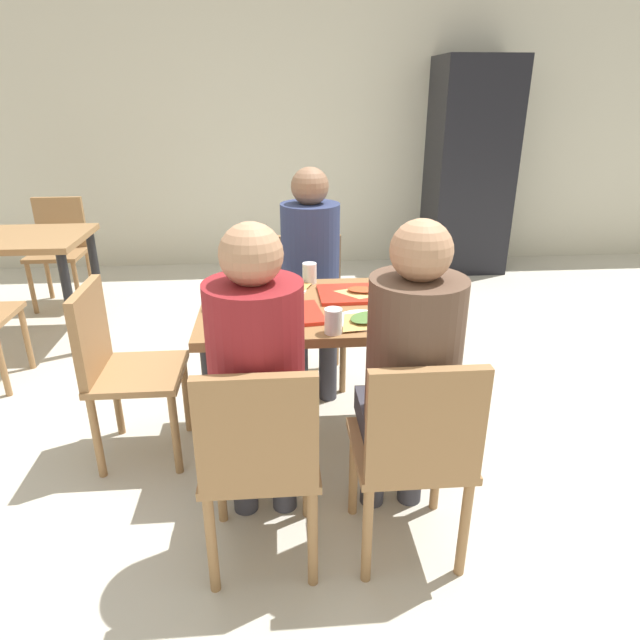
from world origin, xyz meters
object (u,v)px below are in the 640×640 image
Objects in this scene: person_in_brown_jacket at (410,364)px; foil_bundle at (217,299)px; person_in_red at (257,370)px; tray_red_near at (279,315)px; paper_plate_near_edge at (362,320)px; pizza_slice_c at (287,286)px; paper_plate_center at (283,290)px; pizza_slice_d at (366,319)px; plastic_cup_b at (333,321)px; drink_fridge at (469,168)px; chair_left_end at (118,361)px; soda_can at (419,288)px; chair_near_right at (415,448)px; person_far_side at (311,264)px; chair_far_side at (310,298)px; tray_red_far at (358,294)px; condiment_bottle at (243,276)px; plastic_cup_c at (224,293)px; pizza_slice_b at (361,291)px; main_table at (320,327)px; background_chair_far at (60,244)px; chair_near_left at (259,456)px; background_table at (17,254)px; plastic_cup_a at (310,273)px; pizza_slice_a at (272,311)px.

person_in_brown_jacket is 0.93m from foil_bundle.
tray_red_near is at bearing 80.67° from person_in_red.
pizza_slice_c reaches higher than paper_plate_near_edge.
foil_bundle is at bearing -142.97° from paper_plate_center.
pizza_slice_d is 0.17m from plastic_cup_b.
drink_fridge is (1.59, 3.16, 0.17)m from plastic_cup_b.
chair_left_end reaches higher than tray_red_near.
person_in_red is at bearing -134.12° from plastic_cup_b.
foil_bundle is at bearing -125.79° from drink_fridge.
chair_near_right is at bearing -103.52° from soda_can.
person_far_side is at bearing 127.18° from soda_can.
chair_far_side is at bearing 121.52° from soda_can.
tray_red_far is 2.95× the size of soda_can.
chair_left_end is 5.23× the size of condiment_bottle.
plastic_cup_c is at bearing -121.28° from chair_far_side.
plastic_cup_b is at bearing -113.02° from pizza_slice_b.
chair_near_right reaches higher than tray_red_far.
drink_fridge is at bearing 56.25° from pizza_slice_c.
main_table is at bearing 2.33° from foil_bundle.
background_chair_far is at bearing 128.52° from condiment_bottle.
chair_left_end reaches higher than pizza_slice_b.
chair_near_right is (0.53, 0.00, 0.00)m from chair_near_left.
paper_plate_center is at bearing 28.96° from plastic_cup_c.
pizza_slice_d is at bearing -11.46° from chair_left_end.
pizza_slice_d is 0.67m from condiment_bottle.
drink_fridge is at bearing 22.02° from background_table.
condiment_bottle is (-0.53, 0.09, 0.07)m from tray_red_far.
person_in_brown_jacket reaches higher than chair_near_left.
soda_can is at bearing -52.82° from person_far_side.
main_table is at bearing 70.61° from chair_near_left.
plastic_cup_a is 3.03m from drink_fridge.
foil_bundle reaches higher than pizza_slice_a.
foil_bundle reaches higher than paper_plate_near_edge.
soda_can is at bearing 12.01° from pizza_slice_a.
plastic_cup_b is 1.00× the size of foil_bundle.
tray_red_near is at bearing -147.29° from tray_red_far.
plastic_cup_c is 0.87m from soda_can.
background_table is at bearing 143.15° from main_table.
background_chair_far reaches higher than background_table.
pizza_slice_a is at bearing -40.25° from plastic_cup_c.
plastic_cup_a is (-0.23, 0.21, 0.03)m from pizza_slice_b.
plastic_cup_c is 0.08m from foil_bundle.
plastic_cup_b is at bearing -85.14° from plastic_cup_a.
drink_fridge is (1.44, 2.74, 0.21)m from tray_red_far.
plastic_cup_b is at bearing -140.31° from paper_plate_near_edge.
tray_red_near is 1.27× the size of pizza_slice_c.
pizza_slice_b reaches higher than tray_red_near.
tray_red_far is 0.33m from pizza_slice_d.
tray_red_far is at bearing -9.81° from condiment_bottle.
chair_near_right is at bearing -45.76° from foil_bundle.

